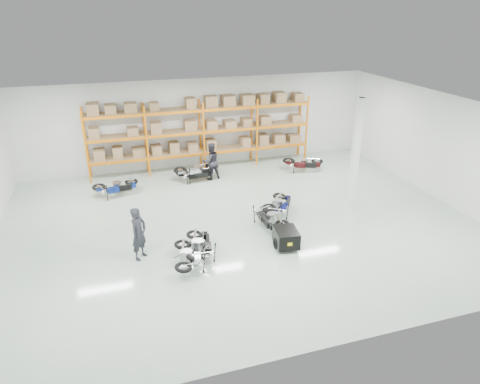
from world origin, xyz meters
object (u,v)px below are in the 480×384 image
object	(u,v)px
trailer	(286,237)
moto_back_c	(195,172)
person_back	(211,161)
person_left	(139,234)
moto_back_a	(116,184)
moto_back_b	(198,168)
moto_silver_left	(189,253)
moto_back_d	(303,161)
moto_blue_centre	(280,202)
moto_black_far_left	(200,242)
moto_touring_right	(270,214)

from	to	relation	value
trailer	moto_back_c	bearing A→B (deg)	111.56
person_back	person_left	bearing A→B (deg)	46.28
trailer	moto_back_a	world-z (taller)	moto_back_a
moto_back_b	trailer	bearing A→B (deg)	-170.63
moto_silver_left	moto_back_d	size ratio (longest dim) A/B	0.93
moto_blue_centre	moto_back_d	bearing A→B (deg)	-87.72
moto_black_far_left	moto_blue_centre	bearing A→B (deg)	-138.66
moto_blue_centre	moto_back_a	xyz separation A→B (m)	(-6.27, 3.84, 0.02)
moto_silver_left	moto_black_far_left	bearing A→B (deg)	-124.23
moto_black_far_left	trailer	world-z (taller)	moto_black_far_left
moto_touring_right	moto_back_d	bearing A→B (deg)	54.80
moto_back_a	moto_back_b	world-z (taller)	moto_back_b
moto_silver_left	moto_back_c	size ratio (longest dim) A/B	1.05
person_left	trailer	bearing A→B (deg)	-59.52
moto_touring_right	trailer	xyz separation A→B (m)	(0.00, -1.60, -0.13)
moto_blue_centre	moto_silver_left	xyz separation A→B (m)	(-4.25, -2.71, -0.01)
moto_blue_centre	moto_back_d	xyz separation A→B (m)	(2.98, 4.17, 0.03)
moto_back_d	moto_touring_right	bearing A→B (deg)	164.23
person_left	moto_touring_right	bearing A→B (deg)	-41.09
moto_back_a	moto_back_d	world-z (taller)	moto_back_d
moto_back_a	person_back	size ratio (longest dim) A/B	0.95
moto_blue_centre	moto_back_c	size ratio (longest dim) A/B	1.07
moto_blue_centre	moto_back_d	size ratio (longest dim) A/B	0.95
moto_back_a	moto_back_c	world-z (taller)	moto_back_a
moto_back_c	person_left	distance (m)	6.94
moto_silver_left	moto_back_b	distance (m)	7.55
moto_black_far_left	moto_back_d	xyz separation A→B (m)	(6.75, 6.35, 0.03)
moto_silver_left	trailer	bearing A→B (deg)	-168.84
trailer	moto_back_b	distance (m)	7.36
moto_black_far_left	moto_touring_right	xyz separation A→B (m)	(2.97, 1.22, 0.02)
moto_touring_right	moto_back_b	distance (m)	5.81
moto_black_far_left	moto_back_d	size ratio (longest dim) A/B	0.94
moto_blue_centre	moto_black_far_left	world-z (taller)	moto_blue_centre
moto_back_b	moto_back_c	bearing A→B (deg)	134.39
trailer	person_back	size ratio (longest dim) A/B	0.91
trailer	moto_back_d	world-z (taller)	moto_back_d
moto_silver_left	trailer	distance (m)	3.46
moto_back_b	person_left	xyz separation A→B (m)	(-3.31, -6.34, 0.34)
moto_silver_left	moto_touring_right	xyz separation A→B (m)	(3.46, 1.75, 0.03)
moto_blue_centre	moto_black_far_left	bearing A→B (deg)	67.97
trailer	moto_back_c	world-z (taller)	moto_back_c
moto_back_b	person_back	size ratio (longest dim) A/B	1.05
moto_blue_centre	person_left	xyz separation A→B (m)	(-5.72, -1.72, 0.41)
moto_blue_centre	trailer	world-z (taller)	moto_blue_centre
moto_silver_left	moto_back_c	world-z (taller)	moto_silver_left
person_left	moto_back_c	bearing A→B (deg)	13.03
moto_back_d	person_left	xyz separation A→B (m)	(-8.70, -5.90, 0.38)
moto_back_d	moto_silver_left	bearing A→B (deg)	154.14
moto_black_far_left	moto_back_c	size ratio (longest dim) A/B	1.06
moto_back_a	moto_back_d	xyz separation A→B (m)	(9.26, 0.33, 0.01)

